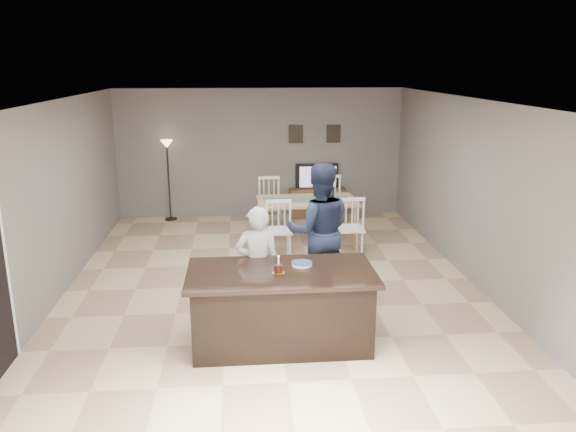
{
  "coord_description": "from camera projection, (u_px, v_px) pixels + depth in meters",
  "views": [
    {
      "loc": [
        -0.44,
        -7.79,
        3.19
      ],
      "look_at": [
        0.21,
        -0.3,
        1.14
      ],
      "focal_mm": 35.0,
      "sensor_mm": 36.0,
      "label": 1
    }
  ],
  "objects": [
    {
      "name": "floor_lamp",
      "position": [
        167.0,
        158.0,
        11.51
      ],
      "size": [
        0.25,
        0.25,
        1.68
      ],
      "color": "black",
      "rests_on": "floor"
    },
    {
      "name": "tv_screen_glow",
      "position": [
        318.0,
        177.0,
        11.85
      ],
      "size": [
        0.78,
        0.0,
        0.78
      ],
      "primitive_type": "plane",
      "rotation": [
        1.57,
        0.0,
        3.14
      ],
      "color": "orange",
      "rests_on": "tv_console"
    },
    {
      "name": "picture_frames",
      "position": [
        315.0,
        134.0,
        11.82
      ],
      "size": [
        1.1,
        0.02,
        0.38
      ],
      "color": "black",
      "rests_on": "room_shell"
    },
    {
      "name": "dining_table",
      "position": [
        307.0,
        207.0,
        10.08
      ],
      "size": [
        1.79,
        2.03,
        1.08
      ],
      "rotation": [
        0.0,
        0.0,
        0.03
      ],
      "color": "tan",
      "rests_on": "floor"
    },
    {
      "name": "floor",
      "position": [
        272.0,
        284.0,
        8.37
      ],
      "size": [
        8.0,
        8.0,
        0.0
      ],
      "primitive_type": "plane",
      "color": "tan",
      "rests_on": "ground"
    },
    {
      "name": "kitchen_island",
      "position": [
        281.0,
        307.0,
        6.52
      ],
      "size": [
        2.15,
        1.1,
        0.9
      ],
      "color": "black",
      "rests_on": "floor"
    },
    {
      "name": "man",
      "position": [
        319.0,
        231.0,
        7.74
      ],
      "size": [
        0.94,
        0.74,
        1.9
      ],
      "primitive_type": "imported",
      "rotation": [
        0.0,
        0.0,
        3.12
      ],
      "color": "#192138",
      "rests_on": "floor"
    },
    {
      "name": "tv_console",
      "position": [
        318.0,
        203.0,
        12.01
      ],
      "size": [
        1.2,
        0.4,
        0.6
      ],
      "primitive_type": "cube",
      "color": "brown",
      "rests_on": "floor"
    },
    {
      "name": "plate_stack",
      "position": [
        302.0,
        264.0,
        6.57
      ],
      "size": [
        0.25,
        0.25,
        0.04
      ],
      "color": "white",
      "rests_on": "kitchen_island"
    },
    {
      "name": "television",
      "position": [
        317.0,
        176.0,
        11.93
      ],
      "size": [
        0.91,
        0.12,
        0.53
      ],
      "primitive_type": "imported",
      "rotation": [
        0.0,
        0.0,
        3.14
      ],
      "color": "black",
      "rests_on": "tv_console"
    },
    {
      "name": "woman",
      "position": [
        258.0,
        266.0,
        6.94
      ],
      "size": [
        0.57,
        0.39,
        1.53
      ],
      "primitive_type": "imported",
      "rotation": [
        0.0,
        0.0,
        3.19
      ],
      "color": "#B6B6BA",
      "rests_on": "floor"
    },
    {
      "name": "birthday_cake",
      "position": [
        279.0,
        269.0,
        6.33
      ],
      "size": [
        0.13,
        0.13,
        0.21
      ],
      "color": "gold",
      "rests_on": "kitchen_island"
    },
    {
      "name": "room_shell",
      "position": [
        271.0,
        174.0,
        7.93
      ],
      "size": [
        8.0,
        8.0,
        8.0
      ],
      "color": "slate",
      "rests_on": "floor"
    }
  ]
}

